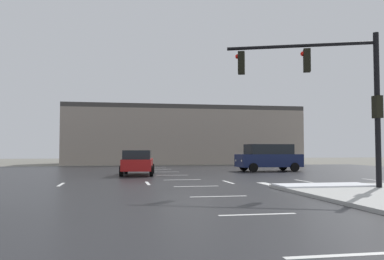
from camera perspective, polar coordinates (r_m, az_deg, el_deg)
name	(u,v)px	position (r m, az deg, el deg)	size (l,w,h in m)	color
ground_plane	(189,183)	(20.15, -0.47, -7.41)	(120.00, 120.00, 0.00)	slate
road_asphalt	(189,183)	(20.15, -0.47, -7.38)	(44.00, 44.00, 0.02)	#232326
snow_strip_curbside	(324,185)	(17.96, 17.89, -7.30)	(4.00, 1.60, 0.06)	white
lane_markings	(220,185)	(19.06, 3.85, -7.60)	(36.15, 36.15, 0.01)	silver
traffic_signal_mast	(333,84)	(17.75, 19.07, 6.06)	(5.77, 2.36, 6.21)	black
strip_building_background	(183,135)	(49.28, -1.31, -0.77)	(27.40, 8.00, 6.72)	gray
sedan_red	(138,162)	(26.39, -7.54, -4.44)	(2.41, 4.67, 1.58)	#B21919
suv_navy	(269,157)	(31.51, 10.62, -3.71)	(4.92, 2.37, 2.03)	#141E47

